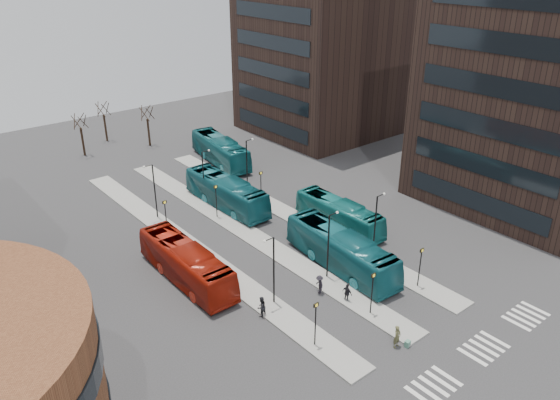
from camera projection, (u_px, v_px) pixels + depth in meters
island_left at (192, 248)px, 52.77m from camera, size 2.50×45.00×0.15m
island_mid at (242, 229)px, 56.22m from camera, size 2.50×45.00×0.15m
island_right at (286, 213)px, 59.67m from camera, size 2.50×45.00×0.15m
suitcase at (407, 344)px, 39.80m from camera, size 0.44×0.37×0.50m
red_bus at (186, 263)px, 47.17m from camera, size 2.98×12.30×3.42m
teal_bus_a at (341, 250)px, 49.03m from camera, size 3.93×12.91×3.55m
teal_bus_b at (226, 192)px, 60.62m from camera, size 3.08×12.55×3.48m
teal_bus_c at (339, 214)px, 56.19m from camera, size 2.59×10.90×3.03m
teal_bus_d at (220, 150)px, 73.05m from camera, size 4.80×12.97×3.53m
traveller at (397, 337)px, 39.52m from camera, size 0.70×0.49×1.81m
commuter_a at (261, 307)px, 42.85m from camera, size 0.93×0.77×1.75m
commuter_b at (347, 293)px, 44.64m from camera, size 0.48×1.00×1.66m
commuter_c at (319, 284)px, 45.73m from camera, size 0.95×1.23×1.68m
crosswalk_stripes at (458, 368)px, 37.90m from camera, size 22.35×2.40×0.01m
tower_near at (547, 68)px, 57.34m from camera, size 20.12×20.00×30.00m
tower_far at (324, 32)px, 81.15m from camera, size 20.12×20.00×30.00m
sign_poles at (282, 236)px, 50.10m from camera, size 12.45×22.12×3.65m
lamp_posts at (258, 204)px, 53.70m from camera, size 14.04×20.24×6.12m
bare_trees at (112, 129)px, 78.35m from camera, size 10.97×8.14×5.90m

